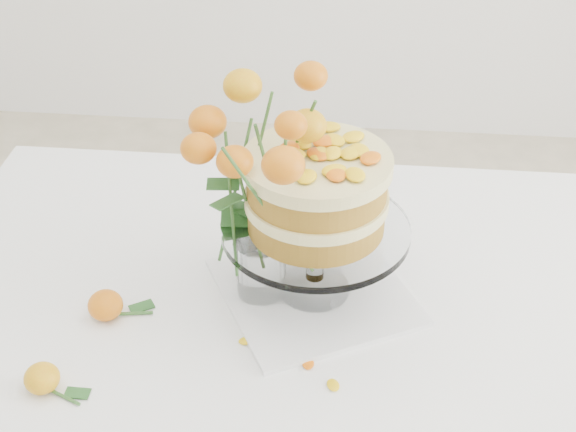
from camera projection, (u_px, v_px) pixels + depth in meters
table at (325, 341)px, 1.38m from camera, size 1.43×0.93×0.76m
napkin at (314, 292)px, 1.35m from camera, size 0.39×0.39×0.01m
cake_stand at (316, 200)px, 1.24m from camera, size 0.30×0.30×0.27m
rose_vase at (259, 173)px, 1.21m from camera, size 0.33×0.33×0.41m
loose_rose_near at (42, 378)px, 1.17m from camera, size 0.09×0.06×0.04m
loose_rose_far at (106, 305)px, 1.29m from camera, size 0.10×0.06×0.05m
stray_petal_a at (247, 341)px, 1.26m from camera, size 0.03×0.02×0.00m
stray_petal_b at (308, 364)px, 1.22m from camera, size 0.03×0.02×0.00m
stray_petal_c at (333, 385)px, 1.18m from camera, size 0.03×0.02×0.00m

